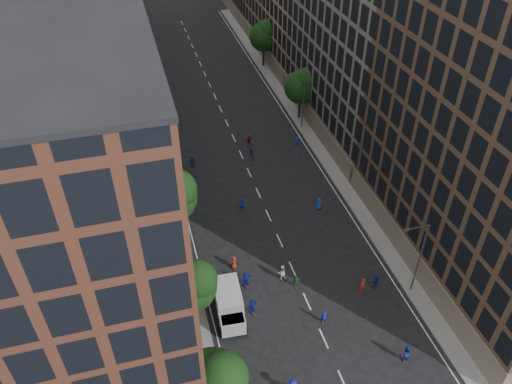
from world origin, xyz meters
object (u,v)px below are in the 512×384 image
streetlamp_near (418,255)px  streetlamp_far (302,97)px  skater_1 (324,317)px  skater_2 (405,353)px  cargo_van (229,304)px

streetlamp_near → streetlamp_far: same height
streetlamp_far → skater_1: bearing=-105.9°
streetlamp_far → streetlamp_near: bearing=-90.0°
skater_1 → skater_2: bearing=152.2°
cargo_van → skater_1: cargo_van is taller
cargo_van → skater_1: (8.42, -3.26, -0.77)m
cargo_van → streetlamp_near: bearing=-2.4°
cargo_van → skater_1: 9.06m
streetlamp_far → cargo_van: (-18.16, -30.99, -3.63)m
streetlamp_far → skater_2: 40.40m
skater_2 → skater_1: bearing=-38.9°
streetlamp_near → skater_2: (-4.32, -6.94, -4.24)m
cargo_van → skater_2: size_ratio=3.04×
streetlamp_near → cargo_van: size_ratio=1.61×
streetlamp_far → skater_2: size_ratio=4.89×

